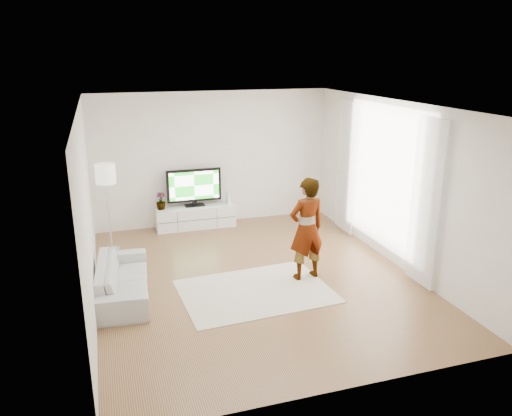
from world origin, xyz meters
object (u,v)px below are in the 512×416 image
object	(u,v)px
television	(194,186)
floor_lamp	(106,178)
media_console	(195,217)
player	(307,229)
rug	(256,291)
sofa	(123,279)

from	to	relation	value
television	floor_lamp	distance (m)	1.97
media_console	player	world-z (taller)	player
media_console	television	distance (m)	0.66
player	floor_lamp	distance (m)	3.76
media_console	floor_lamp	world-z (taller)	floor_lamp
rug	media_console	bearing A→B (deg)	95.61
television	sofa	size ratio (longest dim) A/B	0.61
television	floor_lamp	xyz separation A→B (m)	(-1.74, -0.79, 0.49)
media_console	player	xyz separation A→B (m)	(1.25, -2.99, 0.62)
sofa	floor_lamp	world-z (taller)	floor_lamp
television	player	size ratio (longest dim) A/B	0.67
player	sofa	world-z (taller)	player
rug	player	bearing A→B (deg)	14.23
media_console	rug	world-z (taller)	media_console
television	rug	bearing A→B (deg)	-84.44
sofa	floor_lamp	size ratio (longest dim) A/B	1.14
media_console	floor_lamp	bearing A→B (deg)	-156.25
player	floor_lamp	size ratio (longest dim) A/B	1.03
media_console	player	distance (m)	3.30
floor_lamp	media_console	bearing A→B (deg)	23.75
floor_lamp	player	bearing A→B (deg)	-36.76
floor_lamp	sofa	bearing A→B (deg)	-86.99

